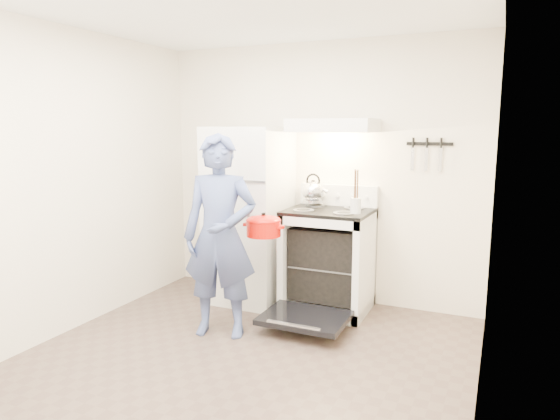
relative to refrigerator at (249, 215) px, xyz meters
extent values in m
plane|color=#4F4036|center=(0.58, -1.45, -0.85)|extent=(3.60, 3.60, 0.00)
cube|color=beige|center=(0.58, 0.35, 0.40)|extent=(3.20, 0.02, 2.50)
cube|color=white|center=(0.00, 0.00, 0.00)|extent=(0.70, 0.70, 1.70)
cube|color=white|center=(0.81, 0.02, -0.39)|extent=(0.76, 0.65, 0.92)
cube|color=black|center=(0.81, 0.02, 0.09)|extent=(0.76, 0.65, 0.03)
cube|color=white|center=(0.81, 0.31, 0.20)|extent=(0.76, 0.07, 0.20)
cube|color=black|center=(0.81, -0.57, -0.72)|extent=(0.70, 0.54, 0.04)
cube|color=slate|center=(0.81, 0.02, -0.41)|extent=(0.60, 0.52, 0.01)
cube|color=white|center=(0.81, 0.10, 0.86)|extent=(0.76, 0.50, 0.12)
cube|color=black|center=(1.63, 0.33, 0.70)|extent=(0.40, 0.02, 0.03)
cylinder|color=olive|center=(0.81, 0.02, -0.40)|extent=(0.34, 0.34, 0.02)
cylinder|color=silver|center=(1.13, -0.24, 0.20)|extent=(0.11, 0.11, 0.13)
imported|color=#3B4F80|center=(0.19, -0.87, -0.03)|extent=(0.68, 0.54, 1.65)
camera|label=1|loc=(2.23, -4.26, 0.84)|focal=32.00mm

